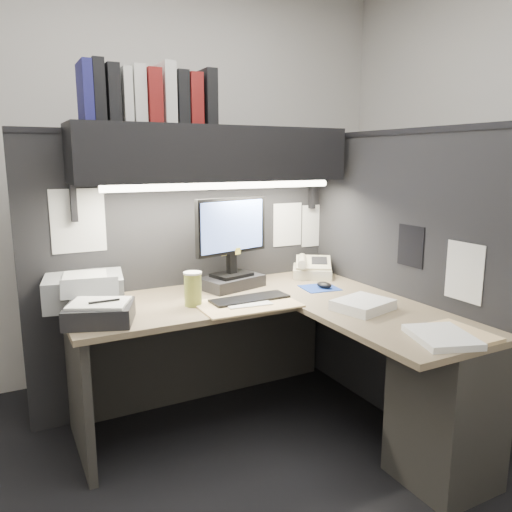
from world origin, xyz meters
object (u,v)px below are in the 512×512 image
overhead_shelf (214,154)px  keyboard (250,299)px  coffee_cup (193,290)px  notebook_stack (100,314)px  monitor (232,253)px  printer (84,290)px  desk (333,370)px  telephone (312,269)px

overhead_shelf → keyboard: (0.05, -0.35, -0.76)m
coffee_cup → notebook_stack: (-0.48, -0.06, -0.04)m
overhead_shelf → coffee_cup: size_ratio=9.31×
monitor → notebook_stack: bearing=-174.9°
monitor → printer: (-0.82, 0.05, -0.13)m
desk → overhead_shelf: overhead_shelf is taller
monitor → keyboard: 0.36m
monitor → telephone: (0.58, 0.03, -0.16)m
keyboard → monitor: bearing=82.5°
keyboard → telephone: (0.62, 0.32, 0.04)m
coffee_cup → notebook_stack: 0.49m
coffee_cup → notebook_stack: bearing=-172.4°
keyboard → telephone: 0.70m
monitor → notebook_stack: size_ratio=1.79×
printer → notebook_stack: size_ratio=1.30×
desk → notebook_stack: bearing=158.4°
desk → telephone: bearing=63.6°
coffee_cup → printer: bearing=150.3°
overhead_shelf → notebook_stack: overhead_shelf is taller
coffee_cup → desk: bearing=-40.7°
keyboard → printer: 0.86m
monitor → keyboard: (-0.03, -0.30, -0.20)m
overhead_shelf → monitor: size_ratio=2.93×
desk → printer: size_ratio=4.41×
telephone → printer: 1.40m
telephone → printer: size_ratio=0.66×
keyboard → telephone: telephone is taller
monitor → keyboard: size_ratio=1.25×
desk → overhead_shelf: bearing=111.8°
telephone → keyboard: bearing=-119.1°
desk → keyboard: bearing=122.2°
keyboard → coffee_cup: bearing=166.3°
telephone → notebook_stack: (-1.39, -0.32, -0.01)m
monitor → notebook_stack: 0.88m
notebook_stack → coffee_cup: bearing=7.6°
desk → printer: (-1.04, 0.75, 0.36)m
keyboard → notebook_stack: size_ratio=1.43×
keyboard → notebook_stack: 0.77m
notebook_stack → telephone: bearing=13.0°
notebook_stack → keyboard: bearing=-0.2°
coffee_cup → notebook_stack: size_ratio=0.56×
overhead_shelf → keyboard: size_ratio=3.66×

